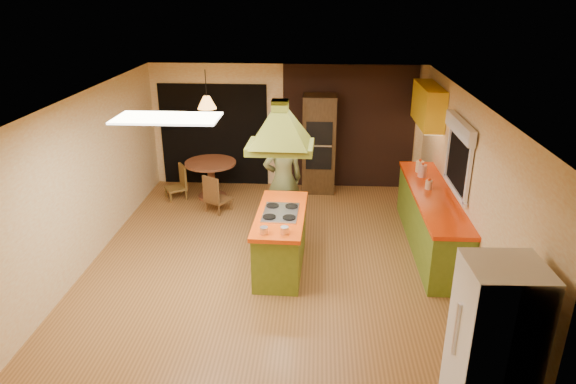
# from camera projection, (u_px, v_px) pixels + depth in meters

# --- Properties ---
(ground) EXTENTS (6.50, 6.50, 0.00)m
(ground) POSITION_uv_depth(u_px,v_px,m) (274.00, 259.00, 7.88)
(ground) COLOR #9A6532
(ground) RESTS_ON ground
(room_walls) EXTENTS (5.50, 6.50, 6.50)m
(room_walls) POSITION_uv_depth(u_px,v_px,m) (273.00, 183.00, 7.41)
(room_walls) COLOR beige
(room_walls) RESTS_ON ground
(ceiling_plane) EXTENTS (6.50, 6.50, 0.00)m
(ceiling_plane) POSITION_uv_depth(u_px,v_px,m) (272.00, 97.00, 6.94)
(ceiling_plane) COLOR silver
(ceiling_plane) RESTS_ON room_walls
(brick_panel) EXTENTS (2.64, 0.03, 2.50)m
(brick_panel) POSITION_uv_depth(u_px,v_px,m) (349.00, 128.00, 10.33)
(brick_panel) COLOR #381E14
(brick_panel) RESTS_ON ground
(nook_opening) EXTENTS (2.20, 0.03, 2.10)m
(nook_opening) POSITION_uv_depth(u_px,v_px,m) (214.00, 135.00, 10.56)
(nook_opening) COLOR black
(nook_opening) RESTS_ON ground
(right_counter) EXTENTS (0.62, 3.05, 0.92)m
(right_counter) POSITION_uv_depth(u_px,v_px,m) (430.00, 220.00, 8.12)
(right_counter) COLOR olive
(right_counter) RESTS_ON ground
(upper_cabinets) EXTENTS (0.34, 1.40, 0.70)m
(upper_cabinets) POSITION_uv_depth(u_px,v_px,m) (428.00, 105.00, 9.04)
(upper_cabinets) COLOR yellow
(upper_cabinets) RESTS_ON room_walls
(window_right) EXTENTS (0.12, 1.35, 1.06)m
(window_right) POSITION_uv_depth(u_px,v_px,m) (460.00, 144.00, 7.43)
(window_right) COLOR black
(window_right) RESTS_ON room_walls
(fluor_panel) EXTENTS (1.20, 0.60, 0.03)m
(fluor_panel) POSITION_uv_depth(u_px,v_px,m) (167.00, 118.00, 5.90)
(fluor_panel) COLOR white
(fluor_panel) RESTS_ON ceiling_plane
(kitchen_island) EXTENTS (0.74, 1.73, 0.88)m
(kitchen_island) POSITION_uv_depth(u_px,v_px,m) (281.00, 239.00, 7.54)
(kitchen_island) COLOR olive
(kitchen_island) RESTS_ON ground
(range_hood) EXTENTS (0.92, 0.68, 0.78)m
(range_hood) POSITION_uv_depth(u_px,v_px,m) (280.00, 118.00, 6.87)
(range_hood) COLOR olive
(range_hood) RESTS_ON ceiling_plane
(man) EXTENTS (0.78, 0.65, 1.84)m
(man) POSITION_uv_depth(u_px,v_px,m) (283.00, 180.00, 8.49)
(man) COLOR #4A4F29
(man) RESTS_ON ground
(refrigerator) EXTENTS (0.71, 0.68, 1.66)m
(refrigerator) POSITION_uv_depth(u_px,v_px,m) (494.00, 344.00, 4.72)
(refrigerator) COLOR white
(refrigerator) RESTS_ON ground
(wall_oven) EXTENTS (0.65, 0.60, 1.96)m
(wall_oven) POSITION_uv_depth(u_px,v_px,m) (319.00, 144.00, 10.20)
(wall_oven) COLOR #442E16
(wall_oven) RESTS_ON ground
(dining_table) EXTENTS (0.99, 0.99, 0.74)m
(dining_table) POSITION_uv_depth(u_px,v_px,m) (211.00, 173.00, 10.00)
(dining_table) COLOR brown
(dining_table) RESTS_ON ground
(chair_left) EXTENTS (0.51, 0.51, 0.67)m
(chair_left) POSITION_uv_depth(u_px,v_px,m) (175.00, 182.00, 10.02)
(chair_left) COLOR brown
(chair_left) RESTS_ON ground
(chair_near) EXTENTS (0.54, 0.54, 0.72)m
(chair_near) POSITION_uv_depth(u_px,v_px,m) (218.00, 193.00, 9.45)
(chair_near) COLOR brown
(chair_near) RESTS_ON ground
(pendant_lamp) EXTENTS (0.46, 0.46, 0.23)m
(pendant_lamp) POSITION_uv_depth(u_px,v_px,m) (207.00, 102.00, 9.49)
(pendant_lamp) COLOR #FF9E3F
(pendant_lamp) RESTS_ON ceiling_plane
(canister_large) EXTENTS (0.15, 0.15, 0.21)m
(canister_large) POSITION_uv_depth(u_px,v_px,m) (422.00, 171.00, 8.59)
(canister_large) COLOR beige
(canister_large) RESTS_ON right_counter
(canister_medium) EXTENTS (0.17, 0.17, 0.19)m
(canister_medium) POSITION_uv_depth(u_px,v_px,m) (420.00, 167.00, 8.82)
(canister_medium) COLOR #F8EDC7
(canister_medium) RESTS_ON right_counter
(canister_small) EXTENTS (0.14, 0.14, 0.14)m
(canister_small) POSITION_uv_depth(u_px,v_px,m) (429.00, 185.00, 8.08)
(canister_small) COLOR beige
(canister_small) RESTS_ON right_counter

